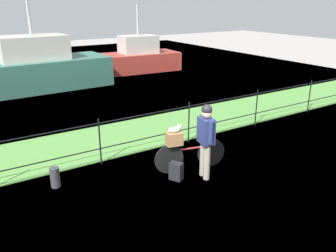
{
  "coord_description": "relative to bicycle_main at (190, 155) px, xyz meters",
  "views": [
    {
      "loc": [
        -4.0,
        -4.91,
        3.71
      ],
      "look_at": [
        0.18,
        1.67,
        0.9
      ],
      "focal_mm": 37.28,
      "sensor_mm": 36.0,
      "label": 1
    }
  ],
  "objects": [
    {
      "name": "moored_boat_far",
      "position": [
        -1.1,
        10.01,
        0.52
      ],
      "size": [
        6.41,
        2.67,
        3.92
      ],
      "color": "#336656",
      "rests_on": "ground"
    },
    {
      "name": "harbor_water",
      "position": [
        -0.34,
        9.28,
        -0.36
      ],
      "size": [
        30.0,
        30.0,
        0.0
      ],
      "primitive_type": "plane",
      "color": "#60849E",
      "rests_on": "ground"
    },
    {
      "name": "iron_fence",
      "position": [
        -0.34,
        1.36,
        0.32
      ],
      "size": [
        18.04,
        0.04,
        1.16
      ],
      "color": "black",
      "rests_on": "ground"
    },
    {
      "name": "ground_plane",
      "position": [
        -0.34,
        -0.99,
        -0.36
      ],
      "size": [
        60.0,
        60.0,
        0.0
      ],
      "primitive_type": "plane",
      "color": "#9E9993"
    },
    {
      "name": "bicycle_main",
      "position": [
        0.0,
        0.0,
        0.0
      ],
      "size": [
        1.7,
        0.42,
        0.68
      ],
      "color": "black",
      "rests_on": "ground"
    },
    {
      "name": "backpack_on_paving",
      "position": [
        -0.53,
        -0.24,
        -0.16
      ],
      "size": [
        0.29,
        0.33,
        0.4
      ],
      "primitive_type": "cube",
      "rotation": [
        0.0,
        0.0,
        5.2
      ],
      "color": "black",
      "rests_on": "ground"
    },
    {
      "name": "cyclist_person",
      "position": [
        0.06,
        -0.48,
        0.64
      ],
      "size": [
        0.34,
        0.53,
        1.68
      ],
      "color": "gray",
      "rests_on": "ground"
    },
    {
      "name": "grass_strip",
      "position": [
        -0.34,
        2.69,
        -0.34
      ],
      "size": [
        27.0,
        2.4,
        0.03
      ],
      "primitive_type": "cube",
      "color": "#569342",
      "rests_on": "ground"
    },
    {
      "name": "wooden_crate",
      "position": [
        -0.38,
        0.09,
        0.47
      ],
      "size": [
        0.39,
        0.33,
        0.29
      ],
      "primitive_type": "cube",
      "rotation": [
        0.0,
        0.0,
        -0.22
      ],
      "color": "olive",
      "rests_on": "bicycle_main"
    },
    {
      "name": "mooring_bollard",
      "position": [
        -2.86,
        0.86,
        -0.14
      ],
      "size": [
        0.2,
        0.2,
        0.44
      ],
      "primitive_type": "cylinder",
      "color": "#38383D",
      "rests_on": "ground"
    },
    {
      "name": "terrier_dog",
      "position": [
        -0.35,
        0.08,
        0.69
      ],
      "size": [
        0.32,
        0.2,
        0.18
      ],
      "color": "silver",
      "rests_on": "wooden_crate"
    },
    {
      "name": "moored_boat_near",
      "position": [
        4.69,
        11.37,
        0.36
      ],
      "size": [
        4.52,
        2.28,
        3.53
      ],
      "color": "#9E3328",
      "rests_on": "ground"
    }
  ]
}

